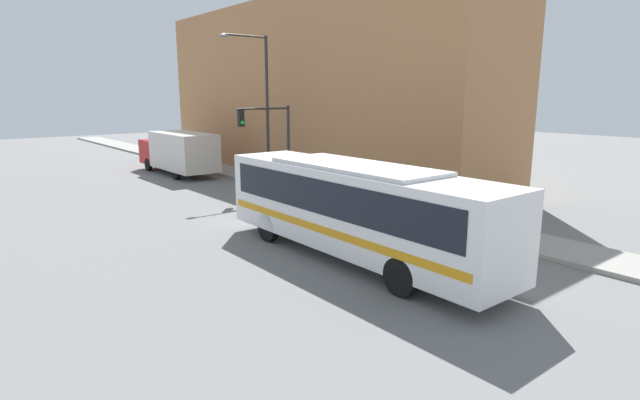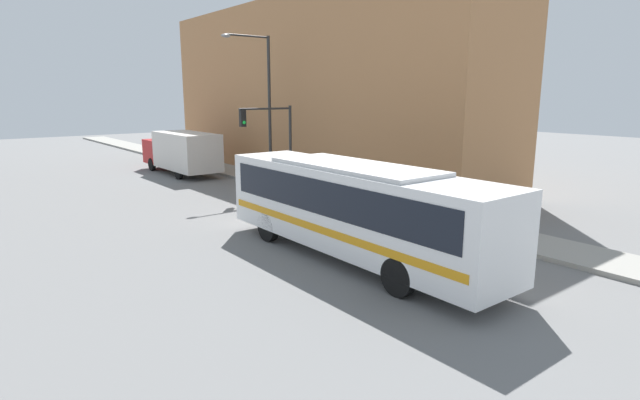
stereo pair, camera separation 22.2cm
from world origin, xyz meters
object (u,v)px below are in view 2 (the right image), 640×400
(traffic_light_pole, at_px, (272,132))
(street_lamp, at_px, (264,97))
(fire_hydrant, at_px, (378,201))
(pedestrian_near_corner, at_px, (273,166))
(city_bus, at_px, (353,204))
(delivery_truck, at_px, (181,151))
(parking_meter, at_px, (313,176))

(traffic_light_pole, distance_m, street_lamp, 3.04)
(fire_hydrant, relative_size, pedestrian_near_corner, 0.46)
(city_bus, height_order, street_lamp, street_lamp)
(delivery_truck, distance_m, pedestrian_near_corner, 7.18)
(fire_hydrant, distance_m, street_lamp, 10.51)
(street_lamp, distance_m, pedestrian_near_corner, 4.37)
(city_bus, xyz_separation_m, pedestrian_near_corner, (6.23, 14.32, -0.88))
(fire_hydrant, bearing_deg, street_lamp, 90.79)
(traffic_light_pole, xyz_separation_m, parking_meter, (1.06, -2.25, -2.27))
(fire_hydrant, relative_size, traffic_light_pole, 0.16)
(traffic_light_pole, height_order, pedestrian_near_corner, traffic_light_pole)
(city_bus, distance_m, delivery_truck, 20.90)
(fire_hydrant, bearing_deg, parking_meter, 90.00)
(fire_hydrant, relative_size, street_lamp, 0.09)
(parking_meter, relative_size, pedestrian_near_corner, 0.85)
(delivery_truck, height_order, street_lamp, street_lamp)
(delivery_truck, height_order, fire_hydrant, delivery_truck)
(city_bus, xyz_separation_m, delivery_truck, (2.97, 20.69, -0.27))
(city_bus, xyz_separation_m, street_lamp, (5.23, 13.64, 3.32))
(fire_hydrant, height_order, parking_meter, parking_meter)
(delivery_truck, distance_m, street_lamp, 8.22)
(parking_meter, height_order, pedestrian_near_corner, pedestrian_near_corner)
(parking_meter, distance_m, street_lamp, 6.08)
(fire_hydrant, xyz_separation_m, parking_meter, (0.00, 4.93, 0.54))
(traffic_light_pole, relative_size, parking_meter, 3.42)
(city_bus, distance_m, pedestrian_near_corner, 15.65)
(city_bus, distance_m, fire_hydrant, 6.94)
(delivery_truck, xyz_separation_m, fire_hydrant, (2.39, -16.48, -1.04))
(fire_hydrant, xyz_separation_m, traffic_light_pole, (-1.06, 7.18, 2.81))
(delivery_truck, xyz_separation_m, traffic_light_pole, (1.33, -9.29, 1.77))
(city_bus, relative_size, delivery_truck, 1.38)
(parking_meter, distance_m, pedestrian_near_corner, 5.26)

